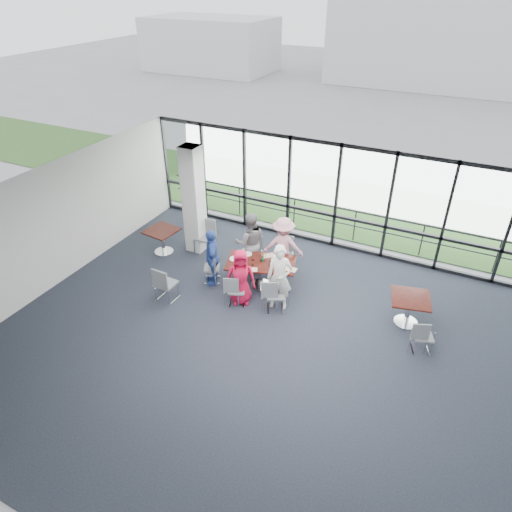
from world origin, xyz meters
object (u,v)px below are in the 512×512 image
at_px(diner_far_right, 283,246).
at_px(chair_main_nr, 276,295).
at_px(diner_near_left, 241,277).
at_px(chair_main_end, 212,268).
at_px(chair_main_nl, 237,290).
at_px(chair_spare_la, 166,284).
at_px(structural_column, 194,200).
at_px(side_table_left, 162,234).
at_px(diner_far_left, 250,242).
at_px(chair_spare_lb, 205,238).
at_px(chair_main_fr, 281,255).
at_px(chair_main_fl, 250,252).
at_px(diner_near_right, 280,277).
at_px(diner_end, 212,257).
at_px(side_table_right, 410,302).
at_px(chair_spare_r, 423,336).
at_px(main_table, 261,266).

relative_size(diner_far_right, chair_main_nr, 1.93).
height_order(diner_near_left, chair_main_end, diner_near_left).
distance_m(chair_main_nl, chair_spare_la, 1.80).
bearing_deg(diner_near_left, structural_column, 116.05).
bearing_deg(chair_main_end, side_table_left, -133.18).
bearing_deg(diner_far_left, chair_spare_lb, -38.16).
bearing_deg(chair_main_nr, chair_main_fr, 82.59).
relative_size(chair_main_nr, chair_main_fr, 0.90).
distance_m(structural_column, chair_main_fr, 2.94).
height_order(diner_far_left, chair_spare_la, diner_far_left).
relative_size(structural_column, chair_main_nl, 3.88).
distance_m(chair_main_fl, chair_main_end, 1.26).
relative_size(chair_main_fl, chair_main_fr, 0.90).
bearing_deg(side_table_left, chair_main_fr, 11.27).
bearing_deg(structural_column, side_table_left, -141.72).
distance_m(chair_spare_la, chair_spare_lb, 2.44).
height_order(diner_near_right, chair_spare_la, diner_near_right).
bearing_deg(side_table_left, diner_far_left, 6.56).
height_order(chair_main_nl, chair_main_fr, chair_main_fr).
bearing_deg(chair_spare_lb, chair_main_fr, 178.90).
xyz_separation_m(structural_column, diner_far_left, (1.95, -0.31, -0.73)).
bearing_deg(chair_main_fr, side_table_left, 1.06).
bearing_deg(diner_far_right, diner_end, 23.35).
relative_size(side_table_right, chair_spare_r, 1.28).
bearing_deg(chair_main_fl, chair_spare_r, 136.41).
height_order(chair_main_nl, chair_spare_lb, chair_spare_lb).
xyz_separation_m(structural_column, chair_spare_r, (6.79, -1.53, -1.19)).
distance_m(diner_far_right, chair_spare_r, 4.27).
distance_m(side_table_left, side_table_right, 7.13).
relative_size(side_table_right, chair_spare_lb, 1.06).
bearing_deg(chair_main_nl, diner_near_left, 46.08).
distance_m(diner_near_right, diner_far_right, 1.52).
distance_m(side_table_left, chair_main_fl, 2.70).
bearing_deg(chair_spare_la, side_table_left, 129.88).
bearing_deg(diner_end, diner_far_left, 117.70).
bearing_deg(diner_near_left, side_table_right, -13.93).
bearing_deg(diner_far_right, chair_spare_lb, -16.62).
relative_size(diner_near_right, chair_spare_lb, 1.75).
xyz_separation_m(structural_column, chair_spare_lb, (0.33, -0.06, -1.11)).
xyz_separation_m(diner_end, chair_main_end, (-0.06, 0.05, -0.38)).
bearing_deg(chair_spare_r, chair_main_nl, 163.34).
height_order(diner_far_right, chair_main_end, diner_far_right).
xyz_separation_m(side_table_right, chair_spare_r, (0.46, -0.80, -0.22)).
height_order(diner_far_left, diner_end, diner_far_left).
bearing_deg(chair_main_fl, chair_main_nl, 78.51).
relative_size(structural_column, chair_main_nr, 3.68).
bearing_deg(chair_spare_la, main_table, 41.93).
bearing_deg(diner_end, chair_main_fr, 104.08).
bearing_deg(diner_far_left, diner_near_right, 110.53).
height_order(diner_near_right, diner_end, diner_near_right).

